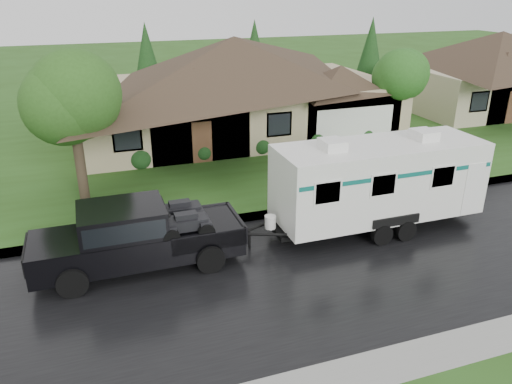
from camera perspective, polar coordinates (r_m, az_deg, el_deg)
ground at (r=18.04m, az=4.53°, el=-5.52°), size 140.00×140.00×0.00m
road at (r=16.47m, az=7.31°, el=-8.59°), size 140.00×8.00×0.01m
curb at (r=19.86m, az=1.97°, el=-2.45°), size 140.00×0.50×0.15m
lawn at (r=31.38m, az=-6.43°, el=6.95°), size 140.00×26.00×0.15m
house_main at (r=30.09m, az=-1.84°, el=13.26°), size 19.44×10.80×6.90m
house_neighbor at (r=41.09m, az=26.36°, el=13.16°), size 15.12×9.72×6.45m
tree_left_green at (r=21.02m, az=-20.40°, el=10.00°), size 3.70×3.70×6.12m
tree_right_green at (r=29.85m, az=16.37°, el=12.67°), size 3.16×3.16×5.23m
shrub_row at (r=26.48m, az=0.58°, el=5.42°), size 13.60×1.00×1.00m
pickup_truck at (r=16.32m, az=-13.77°, el=-4.74°), size 6.55×2.49×2.18m
travel_trailer at (r=18.71m, az=13.80°, el=1.40°), size 8.07×2.84×3.62m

